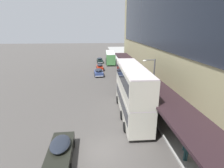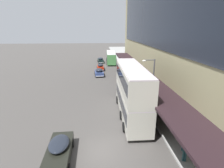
{
  "view_description": "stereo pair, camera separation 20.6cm",
  "coord_description": "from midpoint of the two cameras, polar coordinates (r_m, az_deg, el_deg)",
  "views": [
    {
      "loc": [
        -0.12,
        -12.42,
        9.96
      ],
      "look_at": [
        2.05,
        13.13,
        1.88
      ],
      "focal_mm": 28.0,
      "sensor_mm": 36.0,
      "label": 1
    },
    {
      "loc": [
        0.09,
        -12.44,
        9.96
      ],
      "look_at": [
        2.05,
        13.13,
        1.88
      ],
      "focal_mm": 28.0,
      "sensor_mm": 36.0,
      "label": 2
    }
  ],
  "objects": [
    {
      "name": "sedan_second_mid",
      "position": [
        44.8,
        -3.68,
        5.64
      ],
      "size": [
        1.8,
        4.39,
        1.6
      ],
      "color": "#AC2612",
      "rests_on": "ground"
    },
    {
      "name": "sedan_lead_mid",
      "position": [
        39.16,
        -4.08,
        3.9
      ],
      "size": [
        2.15,
        4.41,
        1.61
      ],
      "color": "navy",
      "rests_on": "ground"
    },
    {
      "name": "fire_hydrant",
      "position": [
        27.45,
        9.4,
        -2.92
      ],
      "size": [
        0.2,
        0.4,
        0.7
      ],
      "color": "red",
      "rests_on": "sidewalk_kerb"
    },
    {
      "name": "sidewalk_kerb",
      "position": [
        19.33,
        32.75,
        -16.37
      ],
      "size": [
        10.0,
        180.0,
        0.15
      ],
      "primitive_type": "cube",
      "color": "#9B9A96",
      "rests_on": "ground"
    },
    {
      "name": "ground",
      "position": [
        15.93,
        -3.62,
        -21.25
      ],
      "size": [
        240.0,
        240.0,
        0.0
      ],
      "primitive_type": "plane",
      "color": "#4A4743"
    },
    {
      "name": "sedan_lead_near",
      "position": [
        15.38,
        -16.5,
        -20.06
      ],
      "size": [
        2.04,
        4.77,
        1.53
      ],
      "color": "black",
      "rests_on": "ground"
    },
    {
      "name": "street_lamp",
      "position": [
        21.05,
        13.07,
        0.58
      ],
      "size": [
        1.5,
        0.28,
        6.58
      ],
      "color": "#4C4C51",
      "rests_on": "sidewalk_kerb"
    },
    {
      "name": "transit_bus_kerbside_rear",
      "position": [
        53.94,
        -0.22,
        8.89
      ],
      "size": [
        3.06,
        11.28,
        3.28
      ],
      "color": "#529C54",
      "rests_on": "ground"
    },
    {
      "name": "transit_bus_kerbside_front",
      "position": [
        20.28,
        6.68,
        -1.95
      ],
      "size": [
        2.86,
        11.1,
        6.02
      ],
      "color": "beige",
      "rests_on": "ground"
    },
    {
      "name": "pedestrian_at_kerb",
      "position": [
        15.31,
        23.2,
        -19.11
      ],
      "size": [
        0.6,
        0.34,
        1.86
      ],
      "color": "#1A3639",
      "rests_on": "sidewalk_kerb"
    },
    {
      "name": "sedan_oncoming_front",
      "position": [
        55.0,
        -3.64,
        7.86
      ],
      "size": [
        1.95,
        4.78,
        1.57
      ],
      "color": "black",
      "rests_on": "ground"
    }
  ]
}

